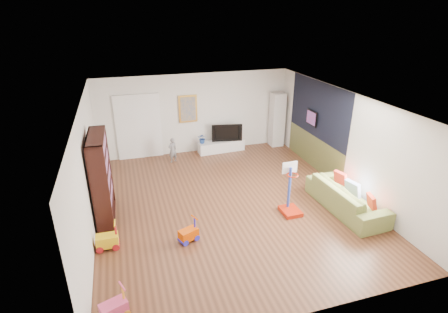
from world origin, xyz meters
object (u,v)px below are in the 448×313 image
object	(u,v)px
media_console	(221,146)
basketball_hoop	(292,190)
sofa	(346,197)
bookshelf	(102,178)

from	to	relation	value
media_console	basketball_hoop	xyz separation A→B (m)	(0.50, -4.33, 0.46)
sofa	basketball_hoop	xyz separation A→B (m)	(-1.38, 0.24, 0.31)
bookshelf	media_console	bearing A→B (deg)	41.35
media_console	bookshelf	world-z (taller)	bookshelf
bookshelf	basketball_hoop	bearing A→B (deg)	-13.33
media_console	basketball_hoop	bearing A→B (deg)	-87.10
sofa	basketball_hoop	world-z (taller)	basketball_hoop
media_console	sofa	world-z (taller)	sofa
media_console	sofa	distance (m)	4.94
media_console	bookshelf	distance (m)	5.05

